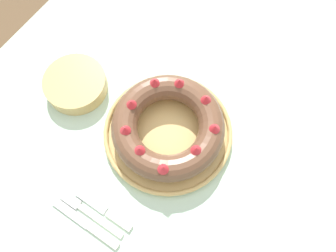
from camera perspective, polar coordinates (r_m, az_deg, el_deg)
ground_plane at (r=1.60m, az=0.23°, el=-12.05°), size 8.00×8.00×0.00m
dining_table at (r=0.93m, az=0.39°, el=-5.02°), size 1.49×1.17×0.76m
serving_dish at (r=0.86m, az=0.00°, el=-1.07°), size 0.34×0.34×0.02m
bundt_cake at (r=0.82m, az=-0.00°, el=0.02°), size 0.29×0.29×0.08m
fork at (r=0.84m, az=-13.89°, el=-14.27°), size 0.02×0.18×0.01m
serving_knife at (r=0.83m, az=-13.45°, el=-16.70°), size 0.02×0.19×0.01m
cake_knife at (r=0.83m, az=-10.63°, el=-14.52°), size 0.02×0.16×0.01m
side_bowl at (r=0.94m, az=-15.65°, el=7.16°), size 0.17×0.17×0.04m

